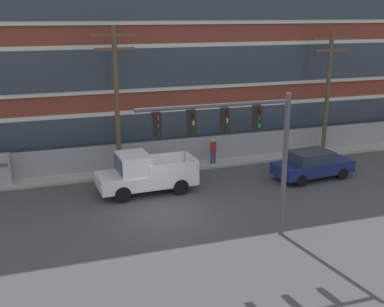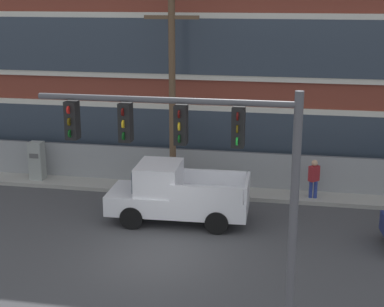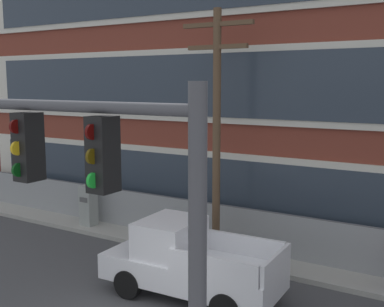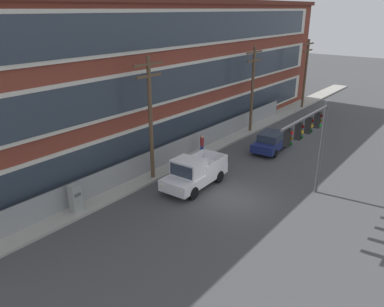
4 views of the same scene
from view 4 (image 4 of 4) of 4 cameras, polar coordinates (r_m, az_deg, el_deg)
ground_plane at (r=22.94m, az=6.69°, el=-7.09°), size 160.00×160.00×0.00m
sidewalk_building_side at (r=26.51m, az=-5.46°, el=-2.78°), size 80.00×1.97×0.16m
brick_mill_building at (r=33.59m, az=-6.84°, el=12.45°), size 43.91×11.76×11.55m
chain_link_fence at (r=27.40m, az=-3.90°, el=-0.19°), size 35.65×0.06×1.65m
traffic_signal_mast at (r=21.54m, az=17.65°, el=2.85°), size 6.07×0.43×5.86m
pickup_truck_white at (r=23.96m, az=0.26°, el=-3.04°), size 5.04×2.27×2.09m
sedan_navy at (r=30.96m, az=12.00°, el=1.86°), size 4.57×2.26×1.56m
utility_pole_near_corner at (r=24.07m, az=-6.36°, el=5.97°), size 2.48×0.26×8.17m
utility_pole_midblock at (r=34.50m, az=9.21°, el=10.15°), size 2.59×0.26×7.78m
utility_pole_far_east at (r=44.73m, az=16.94°, el=12.00°), size 2.68×0.26×7.72m
electrical_cabinet at (r=22.00m, az=-17.33°, el=-6.66°), size 0.58×0.54×1.78m
pedestrian_near_cabinet at (r=29.19m, az=1.53°, el=1.50°), size 0.45×0.45×1.69m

